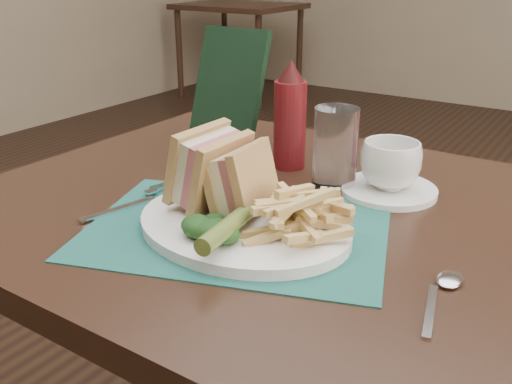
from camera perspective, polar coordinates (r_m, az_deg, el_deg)
table_bg_left at (r=4.88m, az=-1.61°, el=13.92°), size 0.90×0.75×0.75m
placemat at (r=0.77m, az=-1.98°, el=-3.77°), size 0.47×0.40×0.00m
plate at (r=0.76m, az=-1.25°, el=-3.33°), size 0.31×0.26×0.01m
sandwich_half_a at (r=0.80m, az=-5.90°, el=2.80°), size 0.08×0.11×0.11m
sandwich_half_b at (r=0.77m, az=-2.88°, el=1.62°), size 0.08×0.10×0.10m
kale_garnish at (r=0.71m, az=-3.99°, el=-3.44°), size 0.11×0.08×0.03m
pickle_spear at (r=0.69m, az=-2.96°, el=-3.60°), size 0.04×0.12×0.03m
fries_pile at (r=0.72m, az=4.39°, el=-1.58°), size 0.18×0.20×0.06m
fork at (r=0.86m, az=-12.20°, el=-0.75°), size 0.07×0.17×0.01m
spoon at (r=0.65m, az=17.73°, el=-9.96°), size 0.07×0.15×0.01m
saucer at (r=0.91m, az=13.07°, el=0.21°), size 0.15×0.15×0.01m
coffee_cup at (r=0.90m, az=13.30°, el=2.68°), size 0.13×0.13×0.07m
drinking_glass at (r=0.89m, az=7.93°, el=4.28°), size 0.08×0.08×0.13m
ketchup_bottle at (r=0.98m, az=3.42°, el=7.70°), size 0.06×0.06×0.19m
check_presenter at (r=1.07m, az=-2.81°, el=10.07°), size 0.14×0.09×0.22m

